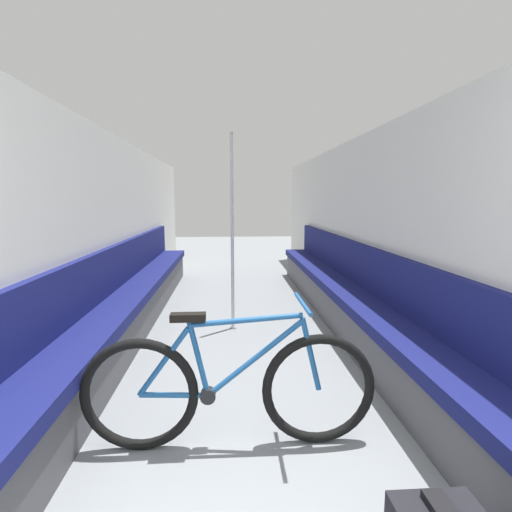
{
  "coord_description": "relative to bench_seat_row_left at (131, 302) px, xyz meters",
  "views": [
    {
      "loc": [
        -0.12,
        -0.5,
        1.47
      ],
      "look_at": [
        0.15,
        3.42,
        0.9
      ],
      "focal_mm": 28.0,
      "sensor_mm": 36.0,
      "label": 1
    }
  ],
  "objects": [
    {
      "name": "bench_seat_row_left",
      "position": [
        0.0,
        0.0,
        0.0
      ],
      "size": [
        0.43,
        6.37,
        0.96
      ],
      "color": "#4C4C51",
      "rests_on": "ground"
    },
    {
      "name": "grab_pole_near",
      "position": [
        1.13,
        -0.01,
        0.73
      ],
      "size": [
        0.08,
        0.08,
        2.17
      ],
      "color": "gray",
      "rests_on": "ground"
    },
    {
      "name": "bicycle",
      "position": [
        1.1,
        -2.2,
        0.04
      ],
      "size": [
        1.73,
        0.46,
        0.88
      ],
      "rotation": [
        0.0,
        0.0,
        -0.24
      ],
      "color": "black",
      "rests_on": "ground"
    },
    {
      "name": "bench_seat_row_right",
      "position": [
        2.43,
        0.0,
        0.0
      ],
      "size": [
        0.43,
        6.37,
        0.96
      ],
      "color": "#4C4C51",
      "rests_on": "ground"
    },
    {
      "name": "wall_right",
      "position": [
        2.67,
        -0.14,
        0.77
      ],
      "size": [
        0.1,
        10.76,
        2.19
      ],
      "primitive_type": "cube",
      "color": "silver",
      "rests_on": "ground"
    },
    {
      "name": "wall_left",
      "position": [
        -0.24,
        -0.14,
        0.77
      ],
      "size": [
        0.1,
        10.76,
        2.19
      ],
      "primitive_type": "cube",
      "color": "silver",
      "rests_on": "ground"
    }
  ]
}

